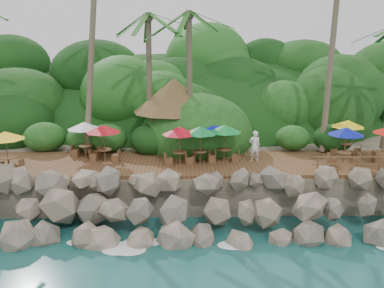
{
  "coord_description": "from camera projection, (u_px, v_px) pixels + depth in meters",
  "views": [
    {
      "loc": [
        -0.41,
        -16.29,
        9.01
      ],
      "look_at": [
        0.0,
        6.0,
        3.4
      ],
      "focal_mm": 37.1,
      "sensor_mm": 36.0,
      "label": 1
    }
  ],
  "objects": [
    {
      "name": "ground",
      "position": [
        194.0,
        249.0,
        17.99
      ],
      "size": [
        140.0,
        140.0,
        0.0
      ],
      "primitive_type": "plane",
      "color": "#19514F",
      "rests_on": "ground"
    },
    {
      "name": "land_base",
      "position": [
        190.0,
        142.0,
        33.25
      ],
      "size": [
        32.0,
        25.2,
        2.1
      ],
      "primitive_type": "cube",
      "color": "gray",
      "rests_on": "ground"
    },
    {
      "name": "jungle_hill",
      "position": [
        189.0,
        135.0,
        40.78
      ],
      "size": [
        44.8,
        28.0,
        15.4
      ],
      "primitive_type": "ellipsoid",
      "color": "#143811",
      "rests_on": "ground"
    },
    {
      "name": "seawall",
      "position": [
        193.0,
        208.0,
        19.65
      ],
      "size": [
        29.0,
        4.0,
        2.3
      ],
      "primitive_type": null,
      "color": "gray",
      "rests_on": "ground"
    },
    {
      "name": "terrace",
      "position": [
        192.0,
        164.0,
        23.28
      ],
      "size": [
        26.0,
        5.0,
        0.2
      ],
      "primitive_type": "cube",
      "color": "brown",
      "rests_on": "land_base"
    },
    {
      "name": "jungle_foliage",
      "position": [
        190.0,
        157.0,
        32.54
      ],
      "size": [
        44.0,
        16.0,
        12.0
      ],
      "primitive_type": null,
      "color": "#143811",
      "rests_on": "ground"
    },
    {
      "name": "foam_line",
      "position": [
        194.0,
        245.0,
        18.28
      ],
      "size": [
        25.2,
        0.8,
        0.06
      ],
      "color": "white",
      "rests_on": "ground"
    },
    {
      "name": "palapa",
      "position": [
        174.0,
        95.0,
        25.84
      ],
      "size": [
        5.39,
        5.39,
        4.6
      ],
      "color": "brown",
      "rests_on": "ground"
    },
    {
      "name": "dining_clusters",
      "position": [
        191.0,
        132.0,
        22.77
      ],
      "size": [
        25.23,
        5.11,
        2.19
      ],
      "color": "brown",
      "rests_on": "terrace"
    },
    {
      "name": "railing",
      "position": [
        369.0,
        163.0,
        20.99
      ],
      "size": [
        6.1,
        0.1,
        1.0
      ],
      "color": "brown",
      "rests_on": "terrace"
    },
    {
      "name": "waiter",
      "position": [
        255.0,
        146.0,
        23.23
      ],
      "size": [
        0.71,
        0.5,
        1.84
      ],
      "primitive_type": "imported",
      "rotation": [
        0.0,
        0.0,
        3.23
      ],
      "color": "white",
      "rests_on": "terrace"
    }
  ]
}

